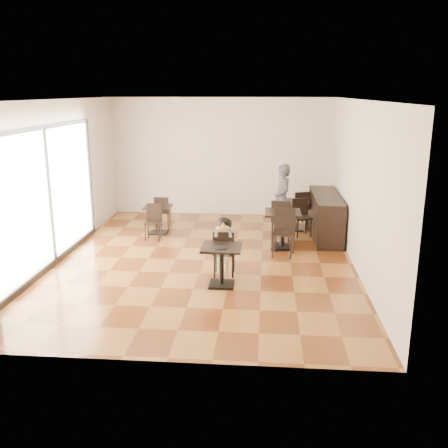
# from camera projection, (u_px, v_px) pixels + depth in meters

# --- Properties ---
(floor) EXTENTS (6.00, 8.00, 0.01)m
(floor) POSITION_uv_depth(u_px,v_px,m) (204.00, 260.00, 10.23)
(floor) COLOR brown
(floor) RESTS_ON ground
(ceiling) EXTENTS (6.00, 8.00, 0.01)m
(ceiling) POSITION_uv_depth(u_px,v_px,m) (203.00, 100.00, 9.41)
(ceiling) COLOR white
(ceiling) RESTS_ON floor
(wall_back) EXTENTS (6.00, 0.01, 3.20)m
(wall_back) POSITION_uv_depth(u_px,v_px,m) (222.00, 157.00, 13.67)
(wall_back) COLOR beige
(wall_back) RESTS_ON floor
(wall_front) EXTENTS (6.00, 0.01, 3.20)m
(wall_front) POSITION_uv_depth(u_px,v_px,m) (162.00, 242.00, 5.97)
(wall_front) COLOR beige
(wall_front) RESTS_ON floor
(wall_left) EXTENTS (0.01, 8.00, 3.20)m
(wall_left) POSITION_uv_depth(u_px,v_px,m) (56.00, 181.00, 10.07)
(wall_left) COLOR beige
(wall_left) RESTS_ON floor
(wall_right) EXTENTS (0.01, 8.00, 3.20)m
(wall_right) POSITION_uv_depth(u_px,v_px,m) (358.00, 185.00, 9.58)
(wall_right) COLOR beige
(wall_right) RESTS_ON floor
(storefront_window) EXTENTS (0.04, 4.50, 2.60)m
(storefront_window) POSITION_uv_depth(u_px,v_px,m) (48.00, 196.00, 9.63)
(storefront_window) COLOR white
(storefront_window) RESTS_ON floor
(child_table) EXTENTS (0.69, 0.69, 0.73)m
(child_table) POSITION_uv_depth(u_px,v_px,m) (222.00, 266.00, 8.81)
(child_table) COLOR black
(child_table) RESTS_ON floor
(child_chair) EXTENTS (0.40, 0.40, 0.88)m
(child_chair) POSITION_uv_depth(u_px,v_px,m) (224.00, 252.00, 9.32)
(child_chair) COLOR black
(child_chair) RESTS_ON floor
(child) EXTENTS (0.40, 0.55, 1.11)m
(child) POSITION_uv_depth(u_px,v_px,m) (224.00, 246.00, 9.29)
(child) COLOR slate
(child) RESTS_ON child_chair
(plate) EXTENTS (0.25, 0.25, 0.01)m
(plate) POSITION_uv_depth(u_px,v_px,m) (221.00, 248.00, 8.61)
(plate) COLOR black
(plate) RESTS_ON child_table
(pizza_slice) EXTENTS (0.26, 0.20, 0.06)m
(pizza_slice) POSITION_uv_depth(u_px,v_px,m) (223.00, 228.00, 9.00)
(pizza_slice) COLOR #D3BA6F
(pizza_slice) RESTS_ON child
(adult_patron) EXTENTS (0.56, 0.70, 1.68)m
(adult_patron) POSITION_uv_depth(u_px,v_px,m) (282.00, 199.00, 12.02)
(adult_patron) COLOR #3C3C42
(adult_patron) RESTS_ON floor
(cafe_table_mid) EXTENTS (0.89, 0.89, 0.82)m
(cafe_table_mid) POSITION_uv_depth(u_px,v_px,m) (282.00, 230.00, 10.94)
(cafe_table_mid) COLOR black
(cafe_table_mid) RESTS_ON floor
(cafe_table_left) EXTENTS (0.66, 0.66, 0.67)m
(cafe_table_left) POSITION_uv_depth(u_px,v_px,m) (158.00, 220.00, 12.09)
(cafe_table_left) COLOR black
(cafe_table_left) RESTS_ON floor
(cafe_table_back) EXTENTS (0.87, 0.87, 0.73)m
(cafe_table_back) POSITION_uv_depth(u_px,v_px,m) (295.00, 215.00, 12.41)
(cafe_table_back) COLOR black
(cafe_table_back) RESTS_ON floor
(chair_mid_a) EXTENTS (0.51, 0.51, 0.98)m
(chair_mid_a) POSITION_uv_depth(u_px,v_px,m) (282.00, 220.00, 11.45)
(chair_mid_a) COLOR black
(chair_mid_a) RESTS_ON floor
(chair_mid_b) EXTENTS (0.51, 0.51, 0.98)m
(chair_mid_b) POSITION_uv_depth(u_px,v_px,m) (283.00, 233.00, 10.39)
(chair_mid_b) COLOR black
(chair_mid_b) RESTS_ON floor
(chair_left_a) EXTENTS (0.38, 0.38, 0.81)m
(chair_left_a) POSITION_uv_depth(u_px,v_px,m) (163.00, 212.00, 12.60)
(chair_left_a) COLOR black
(chair_left_a) RESTS_ON floor
(chair_left_b) EXTENTS (0.38, 0.38, 0.81)m
(chair_left_b) POSITION_uv_depth(u_px,v_px,m) (153.00, 223.00, 11.54)
(chair_left_b) COLOR black
(chair_left_b) RESTS_ON floor
(chair_back_a) EXTENTS (0.49, 0.49, 0.88)m
(chair_back_a) POSITION_uv_depth(u_px,v_px,m) (299.00, 207.00, 12.90)
(chair_back_a) COLOR black
(chair_back_a) RESTS_ON floor
(chair_back_b) EXTENTS (0.49, 0.49, 0.88)m
(chair_back_b) POSITION_uv_depth(u_px,v_px,m) (302.00, 218.00, 11.85)
(chair_back_b) COLOR black
(chair_back_b) RESTS_ON floor
(service_counter) EXTENTS (0.60, 2.40, 1.00)m
(service_counter) POSITION_uv_depth(u_px,v_px,m) (325.00, 216.00, 11.81)
(service_counter) COLOR black
(service_counter) RESTS_ON floor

